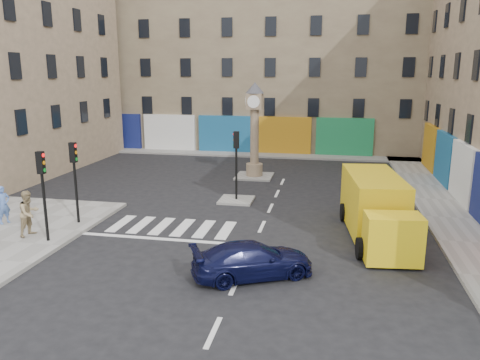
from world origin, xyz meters
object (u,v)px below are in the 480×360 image
(traffic_light_left_far, at_px, (74,170))
(traffic_light_island, at_px, (236,154))
(traffic_light_left_near, at_px, (43,182))
(pedestrian_tan, at_px, (29,213))
(navy_sedan, at_px, (253,260))
(clock_pillar, at_px, (255,124))
(pedestrian_blue, at_px, (3,205))
(yellow_van, at_px, (376,208))

(traffic_light_left_far, xyz_separation_m, traffic_light_island, (6.30, 5.40, -0.03))
(traffic_light_left_far, bearing_deg, traffic_light_island, 40.60)
(traffic_light_island, bearing_deg, traffic_light_left_near, -128.93)
(pedestrian_tan, bearing_deg, traffic_light_left_far, -14.66)
(traffic_light_left_near, bearing_deg, navy_sedan, -9.57)
(clock_pillar, height_order, pedestrian_blue, clock_pillar)
(clock_pillar, bearing_deg, pedestrian_tan, -118.92)
(traffic_light_left_near, relative_size, navy_sedan, 0.88)
(pedestrian_tan, bearing_deg, traffic_light_left_near, -97.90)
(traffic_light_island, distance_m, yellow_van, 8.21)
(pedestrian_blue, relative_size, pedestrian_tan, 0.90)
(traffic_light_left_far, distance_m, pedestrian_tan, 2.70)
(traffic_light_island, height_order, clock_pillar, clock_pillar)
(yellow_van, distance_m, pedestrian_tan, 14.65)
(traffic_light_left_far, distance_m, pedestrian_blue, 3.67)
(traffic_light_left_near, distance_m, navy_sedan, 9.10)
(clock_pillar, height_order, yellow_van, clock_pillar)
(traffic_light_left_far, height_order, pedestrian_tan, traffic_light_left_far)
(navy_sedan, height_order, yellow_van, yellow_van)
(clock_pillar, bearing_deg, navy_sedan, -80.87)
(traffic_light_island, distance_m, pedestrian_blue, 11.45)
(pedestrian_blue, bearing_deg, clock_pillar, -14.51)
(traffic_light_left_near, xyz_separation_m, navy_sedan, (8.75, -1.48, -2.01))
(traffic_light_left_near, xyz_separation_m, clock_pillar, (6.30, 13.80, 0.93))
(pedestrian_tan, bearing_deg, pedestrian_blue, 74.88)
(clock_pillar, relative_size, navy_sedan, 1.45)
(pedestrian_blue, bearing_deg, traffic_light_left_far, -53.06)
(traffic_light_left_near, relative_size, traffic_light_left_far, 1.00)
(navy_sedan, xyz_separation_m, pedestrian_tan, (-9.83, 1.91, 0.51))
(traffic_light_left_near, bearing_deg, pedestrian_tan, 157.98)
(pedestrian_blue, height_order, pedestrian_tan, pedestrian_tan)
(traffic_light_island, xyz_separation_m, yellow_van, (6.92, -4.21, -1.34))
(traffic_light_island, distance_m, pedestrian_tan, 10.53)
(traffic_light_left_far, height_order, pedestrian_blue, traffic_light_left_far)
(traffic_light_left_near, bearing_deg, pedestrian_blue, 153.08)
(yellow_van, bearing_deg, pedestrian_blue, -179.67)
(traffic_light_left_far, relative_size, pedestrian_blue, 2.12)
(yellow_van, bearing_deg, traffic_light_left_near, -171.26)
(traffic_light_island, distance_m, navy_sedan, 9.80)
(pedestrian_tan, bearing_deg, navy_sedan, -86.87)
(yellow_van, xyz_separation_m, pedestrian_tan, (-14.30, -3.16, -0.13))
(traffic_light_left_far, height_order, navy_sedan, traffic_light_left_far)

